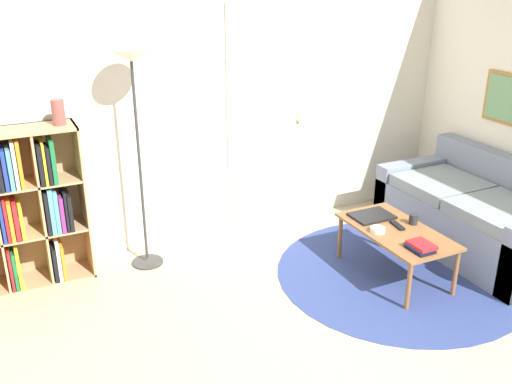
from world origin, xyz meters
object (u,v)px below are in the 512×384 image
object	(u,v)px
coffee_table	(396,234)
cup	(413,219)
vase_on_shelf	(58,112)
bookshelf	(12,211)
laptop	(372,216)
couch	(479,217)
bowl	(378,230)
floor_lamp	(133,84)

from	to	relation	value
coffee_table	cup	distance (m)	0.20
cup	vase_on_shelf	distance (m)	2.87
bookshelf	coffee_table	world-z (taller)	bookshelf
laptop	vase_on_shelf	distance (m)	2.60
couch	bowl	world-z (taller)	couch
bookshelf	vase_on_shelf	distance (m)	0.83
couch	coffee_table	world-z (taller)	couch
couch	cup	distance (m)	0.82
coffee_table	floor_lamp	bearing A→B (deg)	148.68
floor_lamp	vase_on_shelf	xyz separation A→B (m)	(-0.55, 0.12, -0.18)
floor_lamp	couch	size ratio (longest dim) A/B	1.06
coffee_table	laptop	world-z (taller)	laptop
bowl	laptop	bearing A→B (deg)	62.56
couch	vase_on_shelf	world-z (taller)	vase_on_shelf
bookshelf	coffee_table	xyz separation A→B (m)	(2.71, -1.17, -0.26)
bookshelf	bowl	bearing A→B (deg)	-24.20
coffee_table	laptop	xyz separation A→B (m)	(-0.03, 0.28, 0.05)
bookshelf	couch	bearing A→B (deg)	-16.36
couch	coffee_table	bearing A→B (deg)	-174.87
bookshelf	vase_on_shelf	size ratio (longest dim) A/B	6.49
bookshelf	floor_lamp	distance (m)	1.33
coffee_table	cup	bearing A→B (deg)	8.48
couch	coffee_table	size ratio (longest dim) A/B	1.73
bookshelf	bowl	xyz separation A→B (m)	(2.55, -1.15, -0.20)
coffee_table	laptop	bearing A→B (deg)	96.56
bowl	vase_on_shelf	xyz separation A→B (m)	(-2.12, 1.15, 0.91)
laptop	vase_on_shelf	size ratio (longest dim) A/B	1.77
couch	cup	size ratio (longest dim) A/B	20.05
bowl	coffee_table	bearing A→B (deg)	-9.94
cup	couch	bearing A→B (deg)	4.36
bookshelf	cup	xyz separation A→B (m)	(2.90, -1.15, -0.18)
coffee_table	vase_on_shelf	bearing A→B (deg)	152.78
couch	floor_lamp	bearing A→B (deg)	160.39
floor_lamp	cup	world-z (taller)	floor_lamp
bookshelf	coffee_table	bearing A→B (deg)	-23.41
coffee_table	bowl	xyz separation A→B (m)	(-0.16, 0.03, 0.06)
floor_lamp	cup	size ratio (longest dim) A/B	21.28
laptop	bowl	bearing A→B (deg)	-117.44
coffee_table	bowl	size ratio (longest dim) A/B	8.37
couch	bowl	bearing A→B (deg)	-177.02
bookshelf	bowl	distance (m)	2.80
floor_lamp	bookshelf	bearing A→B (deg)	173.30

